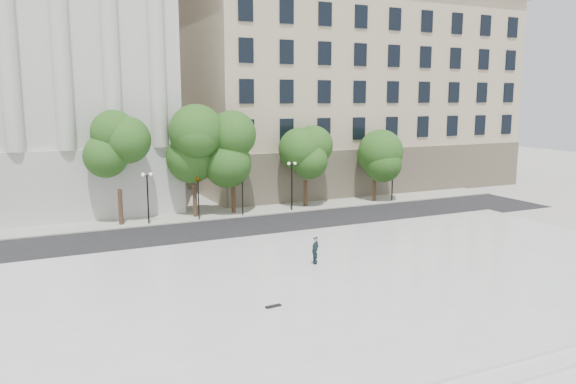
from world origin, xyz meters
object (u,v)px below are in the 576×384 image
traffic_light_west (198,177)px  person_lying (315,260)px  traffic_light_east (242,174)px  skateboard (273,306)px

traffic_light_west → person_lying: traffic_light_west is taller
traffic_light_east → person_lying: traffic_light_east is taller
traffic_light_west → person_lying: 16.71m
traffic_light_west → skateboard: 21.93m
traffic_light_west → skateboard: (-2.70, -21.52, -3.23)m
traffic_light_west → traffic_light_east: size_ratio=1.01×
person_lying → traffic_light_west: bearing=63.8°
traffic_light_west → person_lying: (2.30, -16.26, -3.05)m
traffic_light_east → skateboard: size_ratio=5.36×
traffic_light_west → skateboard: size_ratio=5.39×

